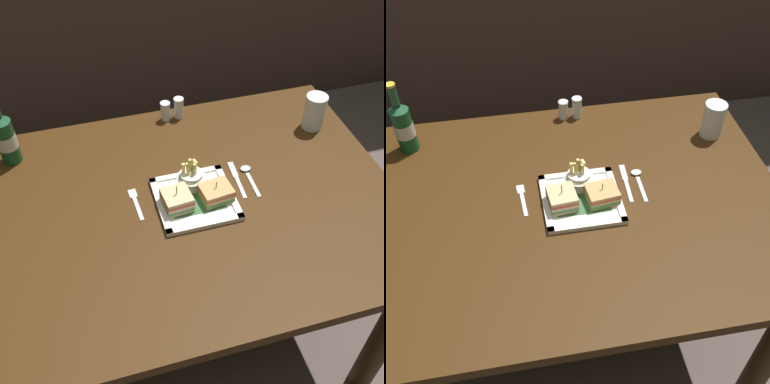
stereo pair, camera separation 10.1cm
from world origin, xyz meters
TOP-DOWN VIEW (x-y plane):
  - ground_plane at (0.00, 0.00)m, footprint 6.00×6.00m
  - dining_table at (0.00, 0.00)m, footprint 1.28×0.95m
  - square_plate at (0.02, -0.00)m, footprint 0.23×0.23m
  - sandwich_half_left at (-0.04, -0.02)m, footprint 0.09×0.09m
  - sandwich_half_right at (0.08, -0.02)m, footprint 0.10×0.09m
  - fries_cup at (0.02, 0.05)m, footprint 0.09×0.09m
  - beer_bottle at (-0.51, 0.34)m, footprint 0.07×0.07m
  - water_glass at (0.52, 0.24)m, footprint 0.07×0.07m
  - fork at (-0.15, 0.04)m, footprint 0.03×0.13m
  - knife at (0.17, 0.06)m, footprint 0.02×0.17m
  - spoon at (0.21, 0.07)m, footprint 0.04×0.14m
  - salt_shaker at (0.03, 0.42)m, footprint 0.04×0.04m
  - pepper_shaker at (0.08, 0.42)m, footprint 0.04×0.04m

SIDE VIEW (x-z plane):
  - ground_plane at x=0.00m, z-range 0.00..0.00m
  - dining_table at x=0.00m, z-range 0.25..1.00m
  - knife at x=0.17m, z-range 0.76..0.76m
  - fork at x=-0.15m, z-range 0.76..0.76m
  - spoon at x=0.21m, z-range 0.76..0.77m
  - square_plate at x=0.02m, z-range 0.76..0.77m
  - salt_shaker at x=0.03m, z-range 0.75..0.82m
  - sandwich_half_right at x=0.08m, z-range 0.75..0.82m
  - pepper_shaker at x=0.08m, z-range 0.75..0.83m
  - sandwich_half_left at x=-0.04m, z-range 0.75..0.83m
  - fries_cup at x=0.02m, z-range 0.75..0.86m
  - water_glass at x=0.52m, z-range 0.75..0.87m
  - beer_bottle at x=-0.51m, z-range 0.73..0.98m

